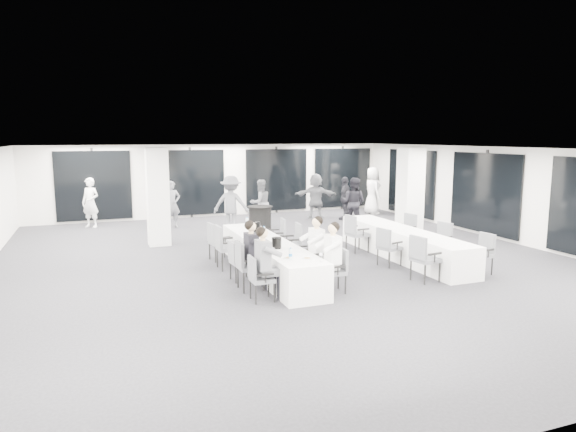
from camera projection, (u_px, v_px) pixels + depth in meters
name	position (u px, v px, depth m)	size (l,w,h in m)	color
room	(305.00, 200.00, 14.03)	(14.04, 16.04, 2.84)	#222327
column_left	(158.00, 197.00, 14.66)	(0.60, 0.60, 2.80)	white
column_right	(410.00, 195.00, 15.09)	(0.60, 0.60, 2.80)	white
banquet_table_main	(268.00, 257.00, 11.74)	(0.90, 5.00, 0.75)	white
banquet_table_side	(403.00, 244.00, 13.21)	(0.90, 5.00, 0.75)	white
cocktail_table	(260.00, 223.00, 15.37)	(0.75, 0.75, 1.05)	black
chair_main_left_near	(258.00, 276.00, 9.72)	(0.45, 0.50, 0.87)	#505357
chair_main_left_second	(246.00, 263.00, 10.42)	(0.51, 0.57, 1.00)	#505357
chair_main_left_mid	(238.00, 258.00, 11.09)	(0.47, 0.52, 0.88)	#505357
chair_main_left_fourth	(225.00, 244.00, 12.08)	(0.55, 0.61, 1.04)	#505357
chair_main_left_far	(217.00, 239.00, 12.90)	(0.55, 0.59, 0.96)	#505357
chair_main_right_near	(337.00, 267.00, 10.29)	(0.48, 0.53, 0.89)	#505357
chair_main_right_second	(321.00, 255.00, 11.01)	(0.59, 0.63, 1.03)	#505357
chair_main_right_mid	(306.00, 251.00, 11.77)	(0.52, 0.55, 0.87)	#505357
chair_main_right_fourth	(293.00, 241.00, 12.57)	(0.57, 0.61, 1.00)	#505357
chair_main_right_far	(278.00, 234.00, 13.55)	(0.55, 0.59, 0.96)	#505357
chair_side_left_near	(423.00, 256.00, 11.01)	(0.58, 0.62, 1.01)	#505357
chair_side_left_mid	(387.00, 245.00, 12.34)	(0.57, 0.60, 0.94)	#505357
chair_side_left_far	(355.00, 231.00, 13.84)	(0.57, 0.62, 1.02)	#505357
chair_side_right_near	(482.00, 251.00, 11.67)	(0.51, 0.56, 0.93)	#505357
chair_side_right_mid	(441.00, 239.00, 13.04)	(0.58, 0.60, 0.95)	#505357
chair_side_right_far	(407.00, 228.00, 14.47)	(0.56, 0.59, 0.95)	#505357
seated_guest_a	(266.00, 259.00, 9.73)	(0.50, 0.38, 1.44)	slate
seated_guest_b	(254.00, 250.00, 10.44)	(0.50, 0.38, 1.44)	black
seated_guest_c	(330.00, 253.00, 10.19)	(0.50, 0.38, 1.44)	white
seated_guest_d	(314.00, 245.00, 10.93)	(0.50, 0.38, 1.44)	white
standing_guest_a	(172.00, 201.00, 17.52)	(0.67, 0.54, 1.83)	slate
standing_guest_b	(260.00, 200.00, 17.86)	(0.89, 0.54, 1.84)	slate
standing_guest_c	(231.00, 200.00, 16.72)	(1.36, 0.69, 2.10)	slate
standing_guest_d	(345.00, 195.00, 19.23)	(1.08, 0.60, 1.83)	black
standing_guest_e	(373.00, 188.00, 20.59)	(1.03, 0.63, 2.14)	white
standing_guest_f	(316.00, 193.00, 19.43)	(1.79, 0.69, 1.95)	slate
standing_guest_g	(90.00, 199.00, 17.60)	(0.71, 0.57, 1.94)	white
standing_guest_h	(354.00, 199.00, 17.63)	(0.94, 0.57, 1.95)	black
ice_bucket_near	(277.00, 243.00, 10.90)	(0.21, 0.21, 0.24)	black
ice_bucket_far	(256.00, 228.00, 12.63)	(0.24, 0.24, 0.28)	black
water_bottle_a	(291.00, 254.00, 9.93)	(0.07, 0.07, 0.22)	silver
water_bottle_b	(264.00, 231.00, 12.24)	(0.07, 0.07, 0.23)	silver
water_bottle_c	(247.00, 222.00, 13.55)	(0.07, 0.07, 0.23)	silver
plate_a	(288.00, 258.00, 10.02)	(0.20, 0.20, 0.03)	white
plate_b	(307.00, 258.00, 9.99)	(0.20, 0.20, 0.03)	white
plate_c	(276.00, 242.00, 11.48)	(0.21, 0.21, 0.03)	white
wine_glass	(321.00, 255.00, 9.70)	(0.07, 0.07, 0.19)	silver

